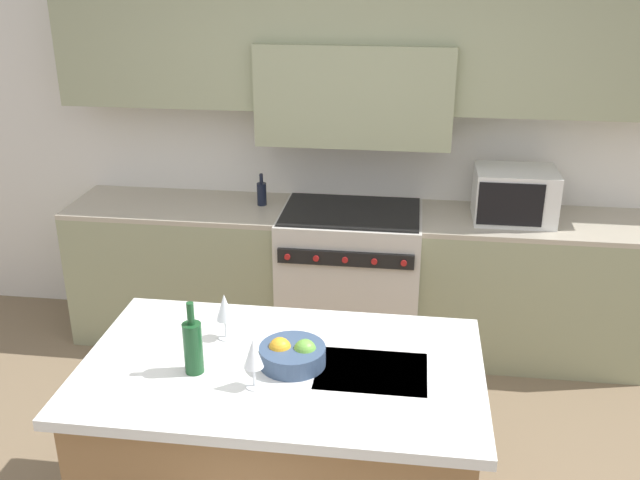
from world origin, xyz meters
name	(u,v)px	position (x,y,z in m)	size (l,w,h in m)	color
back_cabinetry	(357,97)	(0.00, 2.23, 1.60)	(10.00, 0.46, 2.70)	silver
back_counter	(350,278)	(0.00, 1.98, 0.46)	(3.65, 0.62, 0.92)	gray
range_stove	(350,279)	(0.00, 1.96, 0.47)	(0.88, 0.70, 0.94)	beige
microwave	(514,195)	(0.99, 1.98, 1.08)	(0.48, 0.37, 0.32)	silver
kitchen_island	(284,454)	(-0.12, 0.21, 0.45)	(1.62, 0.97, 0.90)	olive
wine_bottle	(193,346)	(-0.45, 0.11, 1.02)	(0.08, 0.08, 0.31)	#194723
wine_glass_near	(253,355)	(-0.19, 0.04, 1.04)	(0.08, 0.08, 0.21)	white
wine_glass_far	(225,308)	(-0.39, 0.39, 1.04)	(0.08, 0.08, 0.21)	white
fruit_bowl	(292,354)	(-0.07, 0.22, 0.95)	(0.27, 0.27, 0.11)	#384C6B
oil_bottle_on_counter	(262,193)	(-0.59, 2.04, 1.00)	(0.06, 0.06, 0.21)	black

